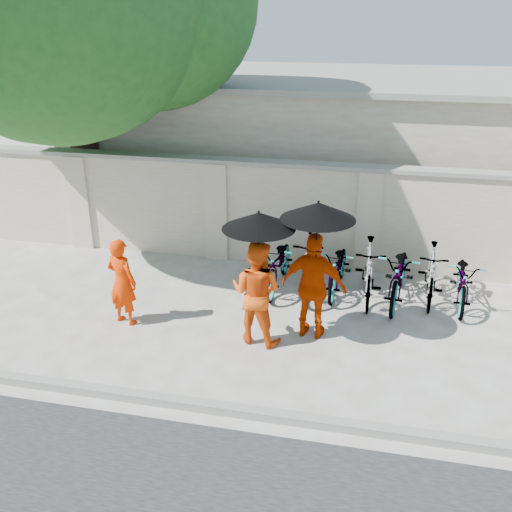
# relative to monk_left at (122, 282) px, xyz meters

# --- Properties ---
(ground) EXTENTS (80.00, 80.00, 0.00)m
(ground) POSITION_rel_monk_left_xyz_m (1.77, -0.20, -0.73)
(ground) COLOR #BCBAB8
(kerb) EXTENTS (40.00, 0.16, 0.12)m
(kerb) POSITION_rel_monk_left_xyz_m (1.77, -1.90, -0.67)
(kerb) COLOR gray
(kerb) RESTS_ON ground
(compound_wall) EXTENTS (20.00, 0.30, 2.00)m
(compound_wall) POSITION_rel_monk_left_xyz_m (2.77, 3.00, 0.27)
(compound_wall) COLOR beige
(compound_wall) RESTS_ON ground
(building_behind) EXTENTS (14.00, 6.00, 3.20)m
(building_behind) POSITION_rel_monk_left_xyz_m (3.77, 6.80, 0.87)
(building_behind) COLOR beige
(building_behind) RESTS_ON ground
(monk_left) EXTENTS (0.61, 0.49, 1.47)m
(monk_left) POSITION_rel_monk_left_xyz_m (0.00, 0.00, 0.00)
(monk_left) COLOR #EE2F00
(monk_left) RESTS_ON ground
(monk_center) EXTENTS (0.92, 0.78, 1.66)m
(monk_center) POSITION_rel_monk_left_xyz_m (2.23, -0.08, 0.10)
(monk_center) COLOR #E14E0C
(monk_center) RESTS_ON ground
(parasol_center) EXTENTS (1.06, 1.06, 1.19)m
(parasol_center) POSITION_rel_monk_left_xyz_m (2.28, -0.16, 1.27)
(parasol_center) COLOR black
(parasol_center) RESTS_ON ground
(monk_right) EXTENTS (1.06, 0.57, 1.72)m
(monk_right) POSITION_rel_monk_left_xyz_m (3.06, 0.23, 0.13)
(monk_right) COLOR #C23000
(monk_right) RESTS_ON ground
(parasol_right) EXTENTS (1.10, 1.10, 1.26)m
(parasol_right) POSITION_rel_monk_left_xyz_m (3.08, 0.15, 1.37)
(parasol_right) COLOR black
(parasol_right) RESTS_ON ground
(bike_0) EXTENTS (0.69, 1.82, 0.95)m
(bike_0) POSITION_rel_monk_left_xyz_m (2.25, 1.80, -0.26)
(bike_0) COLOR slate
(bike_0) RESTS_ON ground
(bike_1) EXTENTS (0.64, 1.86, 1.10)m
(bike_1) POSITION_rel_monk_left_xyz_m (2.79, 1.78, -0.18)
(bike_1) COLOR slate
(bike_1) RESTS_ON ground
(bike_2) EXTENTS (0.72, 1.75, 0.90)m
(bike_2) POSITION_rel_monk_left_xyz_m (3.32, 1.90, -0.28)
(bike_2) COLOR slate
(bike_2) RESTS_ON ground
(bike_3) EXTENTS (0.56, 1.79, 1.06)m
(bike_3) POSITION_rel_monk_left_xyz_m (3.86, 1.70, -0.20)
(bike_3) COLOR slate
(bike_3) RESTS_ON ground
(bike_4) EXTENTS (0.91, 1.99, 1.01)m
(bike_4) POSITION_rel_monk_left_xyz_m (4.40, 1.73, -0.23)
(bike_4) COLOR slate
(bike_4) RESTS_ON ground
(bike_5) EXTENTS (0.57, 1.68, 0.99)m
(bike_5) POSITION_rel_monk_left_xyz_m (4.93, 1.89, -0.24)
(bike_5) COLOR slate
(bike_5) RESTS_ON ground
(bike_6) EXTENTS (0.75, 1.77, 0.91)m
(bike_6) POSITION_rel_monk_left_xyz_m (5.47, 1.84, -0.28)
(bike_6) COLOR slate
(bike_6) RESTS_ON ground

